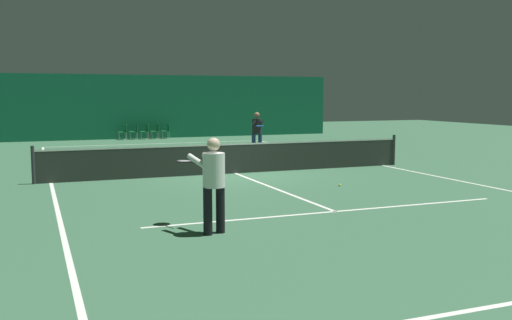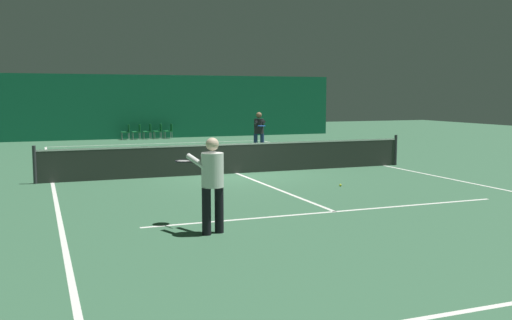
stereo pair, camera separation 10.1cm
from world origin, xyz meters
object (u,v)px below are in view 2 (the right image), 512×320
(tennis_ball, at_px, (340,185))
(courtside_chair_3, at_px, (159,130))
(player_near, at_px, (211,178))
(courtside_chair_4, at_px, (169,130))
(courtside_chair_0, at_px, (127,131))
(tennis_net, at_px, (236,157))
(player_far, at_px, (259,130))
(courtside_chair_1, at_px, (137,131))
(courtside_chair_2, at_px, (148,130))

(tennis_ball, bearing_deg, courtside_chair_3, 93.68)
(player_near, distance_m, courtside_chair_4, 22.83)
(player_near, distance_m, courtside_chair_0, 22.51)
(tennis_net, height_order, player_near, player_near)
(player_far, height_order, courtside_chair_3, player_far)
(tennis_net, bearing_deg, courtside_chair_3, 87.76)
(courtside_chair_0, bearing_deg, tennis_net, 4.55)
(player_near, height_order, courtside_chair_4, player_near)
(tennis_net, bearing_deg, courtside_chair_1, 92.29)
(courtside_chair_3, xyz_separation_m, tennis_ball, (1.20, -18.62, -0.45))
(player_near, xyz_separation_m, player_far, (5.80, 12.50, 0.02))
(player_far, distance_m, courtside_chair_3, 10.20)
(player_far, distance_m, courtside_chair_0, 10.73)
(tennis_net, bearing_deg, courtside_chair_4, 85.50)
(courtside_chair_1, bearing_deg, courtside_chair_4, 90.00)
(tennis_net, distance_m, courtside_chair_1, 15.16)
(player_near, height_order, player_far, player_far)
(tennis_net, height_order, tennis_ball, tennis_net)
(tennis_net, height_order, courtside_chair_3, tennis_net)
(courtside_chair_4, bearing_deg, tennis_ball, 1.83)
(tennis_net, relative_size, player_near, 6.96)
(courtside_chair_1, bearing_deg, player_far, 18.95)
(player_far, distance_m, courtside_chair_2, 10.34)
(courtside_chair_0, bearing_deg, player_near, -4.54)
(player_far, height_order, courtside_chair_1, player_far)
(player_far, distance_m, courtside_chair_4, 10.08)
(courtside_chair_0, distance_m, courtside_chair_2, 1.20)
(player_near, xyz_separation_m, courtside_chair_3, (3.58, 22.43, -0.52))
(courtside_chair_4, xyz_separation_m, tennis_ball, (0.60, -18.62, -0.45))
(courtside_chair_2, bearing_deg, player_far, 15.80)
(courtside_chair_0, relative_size, tennis_ball, 12.73)
(player_far, xyz_separation_m, courtside_chair_3, (-2.21, 9.94, -0.54))
(player_far, relative_size, courtside_chair_2, 2.09)
(courtside_chair_1, relative_size, courtside_chair_3, 1.00)
(player_near, bearing_deg, tennis_net, -38.89)
(courtside_chair_1, bearing_deg, courtside_chair_0, -90.00)
(player_far, relative_size, courtside_chair_1, 2.09)
(tennis_ball, bearing_deg, courtside_chair_2, 95.51)
(tennis_ball, bearing_deg, courtside_chair_1, 97.33)
(courtside_chair_2, bearing_deg, tennis_ball, 5.51)
(player_near, xyz_separation_m, courtside_chair_2, (2.98, 22.43, -0.52))
(courtside_chair_3, height_order, tennis_ball, courtside_chair_3)
(courtside_chair_1, xyz_separation_m, courtside_chair_3, (1.20, 0.00, 0.00))
(tennis_net, bearing_deg, player_far, 61.71)
(player_far, relative_size, tennis_ball, 26.59)
(player_far, relative_size, courtside_chair_0, 2.09)
(player_far, bearing_deg, tennis_net, -13.03)
(tennis_net, relative_size, courtside_chair_1, 14.29)
(tennis_net, distance_m, courtside_chair_2, 15.15)
(player_far, height_order, courtside_chair_4, player_far)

